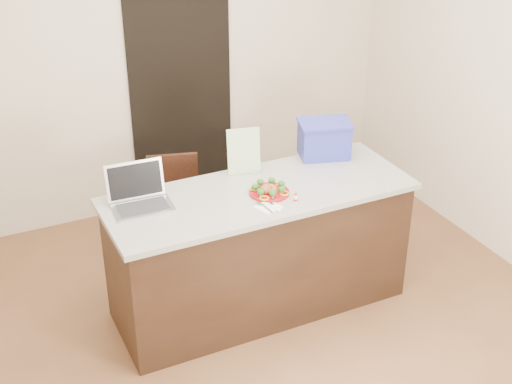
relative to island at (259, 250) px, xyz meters
name	(u,v)px	position (x,y,z in m)	size (l,w,h in m)	color
ground	(275,323)	(0.00, -0.25, -0.46)	(4.00, 4.00, 0.00)	brown
room_shell	(278,104)	(0.00, -0.25, 1.16)	(4.00, 4.00, 4.00)	white
doorway	(181,94)	(0.10, 1.73, 0.54)	(0.90, 0.02, 2.00)	black
island	(259,250)	(0.00, 0.00, 0.00)	(2.06, 0.76, 0.92)	black
plate	(269,192)	(0.04, -0.06, 0.47)	(0.27, 0.27, 0.02)	maroon
meatballs	(269,189)	(0.04, -0.06, 0.49)	(0.10, 0.11, 0.04)	brown
broccoli	(269,186)	(0.04, -0.06, 0.51)	(0.22, 0.22, 0.04)	#184B14
pepper_rings	(269,191)	(0.04, -0.06, 0.48)	(0.21, 0.21, 0.01)	gold
napkin	(268,207)	(-0.05, -0.22, 0.46)	(0.14, 0.14, 0.01)	white
fork	(265,206)	(-0.07, -0.21, 0.47)	(0.04, 0.17, 0.00)	#ABAAAE
knife	(274,206)	(-0.02, -0.24, 0.47)	(0.03, 0.20, 0.01)	white
yogurt_bottle	(296,199)	(0.14, -0.24, 0.48)	(0.03, 0.03, 0.06)	silver
laptop	(139,194)	(-0.76, 0.17, 0.53)	(0.38, 0.31, 0.26)	#BABBBF
leaflet	(244,151)	(0.02, 0.29, 0.62)	(0.23, 0.00, 0.33)	white
blue_box	(324,139)	(0.66, 0.29, 0.59)	(0.43, 0.36, 0.26)	#2B319C
chair	(179,204)	(-0.29, 0.81, 0.03)	(0.47, 0.48, 0.86)	#34190F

